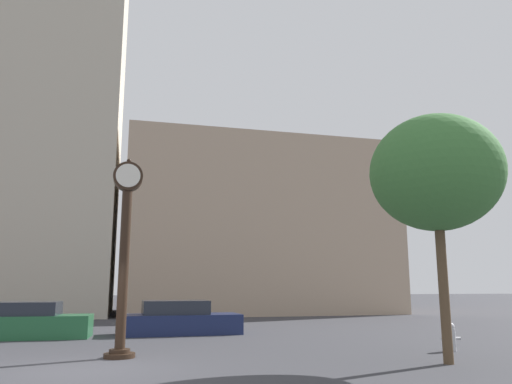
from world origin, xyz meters
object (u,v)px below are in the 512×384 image
(street_clock, at_px, (125,246))
(fire_hydrant_near, at_px, (451,337))
(car_green, at_px, (29,323))
(bare_tree, at_px, (436,173))
(car_navy, at_px, (180,320))

(street_clock, xyz_separation_m, fire_hydrant_near, (9.15, -0.95, -2.47))
(car_green, bearing_deg, bare_tree, -36.74)
(car_green, bearing_deg, fire_hydrant_near, -26.13)
(street_clock, bearing_deg, bare_tree, -21.75)
(fire_hydrant_near, height_order, bare_tree, bare_tree)
(bare_tree, bearing_deg, street_clock, 158.25)
(car_green, xyz_separation_m, fire_hydrant_near, (12.34, -6.83, -0.14))
(street_clock, distance_m, bare_tree, 8.36)
(car_green, distance_m, fire_hydrant_near, 14.11)
(car_navy, bearing_deg, fire_hydrant_near, -46.37)
(fire_hydrant_near, bearing_deg, car_navy, 134.58)
(car_navy, bearing_deg, bare_tree, -60.32)
(car_green, height_order, fire_hydrant_near, car_green)
(car_green, height_order, car_navy, car_navy)
(car_green, relative_size, car_navy, 0.92)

